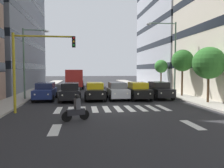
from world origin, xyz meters
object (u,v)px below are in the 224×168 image
car_0 (159,90)px  street_tree_1 (182,61)px  car_4 (70,92)px  car_5 (45,91)px  bus_behind_traffic (75,77)px  street_lamp_right (28,56)px  motorcycle_with_rider (76,110)px  street_tree_2 (161,67)px  street_tree_0 (209,63)px  street_lamp_left (171,51)px  traffic_light_gantry (32,60)px  car_2 (117,91)px  car_3 (95,91)px  car_1 (138,91)px

car_0 → street_tree_1: size_ratio=0.88×
car_4 → car_5: size_ratio=1.00×
bus_behind_traffic → street_lamp_right: street_lamp_right is taller
motorcycle_with_rider → street_tree_2: bearing=-123.8°
car_5 → street_tree_0: street_tree_0 is taller
bus_behind_traffic → street_lamp_left: size_ratio=1.31×
car_4 → street_lamp_right: 5.44m
bus_behind_traffic → street_lamp_right: bearing=74.7°
bus_behind_traffic → traffic_light_gantry: 21.89m
car_0 → street_lamp_left: street_lamp_left is taller
street_lamp_right → street_tree_1: 16.17m
traffic_light_gantry → street_tree_1: size_ratio=1.09×
car_2 → car_3: (2.30, 0.12, 0.00)m
motorcycle_with_rider → traffic_light_gantry: (3.04, -2.94, 3.05)m
car_1 → car_4: 6.75m
car_2 → car_5: bearing=-2.9°
car_2 → car_4: same height
car_0 → traffic_light_gantry: traffic_light_gantry is taller
car_0 → motorcycle_with_rider: bearing=47.8°
street_lamp_left → motorcycle_with_rider: bearing=45.9°
motorcycle_with_rider → car_3: bearing=-100.1°
street_lamp_left → street_tree_1: 1.68m
motorcycle_with_rider → street_lamp_right: size_ratio=0.23×
street_tree_0 → motorcycle_with_rider: bearing=24.0°
traffic_light_gantry → street_tree_2: size_ratio=1.30×
car_1 → car_3: 4.38m
street_lamp_left → car_5: bearing=3.5°
car_2 → street_tree_2: bearing=-133.6°
car_3 → street_lamp_left: bearing=-171.2°
car_1 → car_5: size_ratio=1.00×
traffic_light_gantry → street_tree_2: traffic_light_gantry is taller
car_5 → motorcycle_with_rider: 10.04m
car_2 → street_lamp_right: street_lamp_right is taller
car_5 → street_tree_1: (-14.54, -0.65, 3.10)m
street_lamp_left → street_tree_2: 7.03m
street_lamp_right → street_tree_2: bearing=-155.8°
street_lamp_left → street_tree_0: street_lamp_left is taller
car_4 → motorcycle_with_rider: car_4 is taller
car_0 → car_2: size_ratio=1.00×
car_1 → car_2: same height
car_0 → car_4: 9.10m
car_4 → street_lamp_left: (-10.77, -1.64, 4.14)m
car_5 → traffic_light_gantry: 7.15m
car_4 → street_tree_1: (-12.08, -1.48, 3.10)m
motorcycle_with_rider → car_4: bearing=-84.9°
street_tree_0 → street_tree_2: 11.97m
car_1 → car_2: size_ratio=1.00×
traffic_light_gantry → street_lamp_right: size_ratio=0.80×
car_2 → traffic_light_gantry: traffic_light_gantry is taller
bus_behind_traffic → street_tree_2: (-12.17, 7.61, 1.58)m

